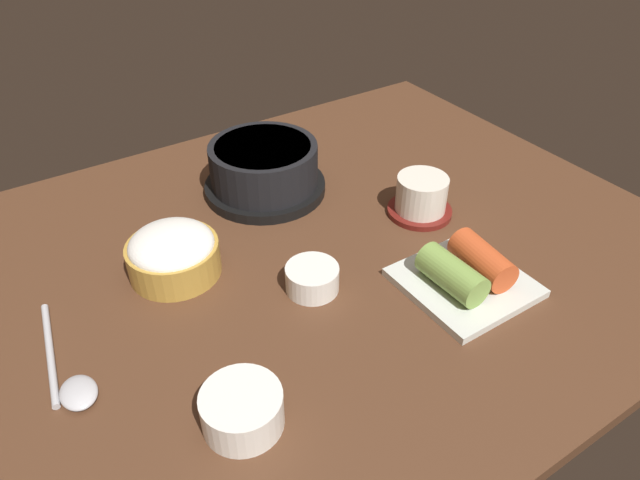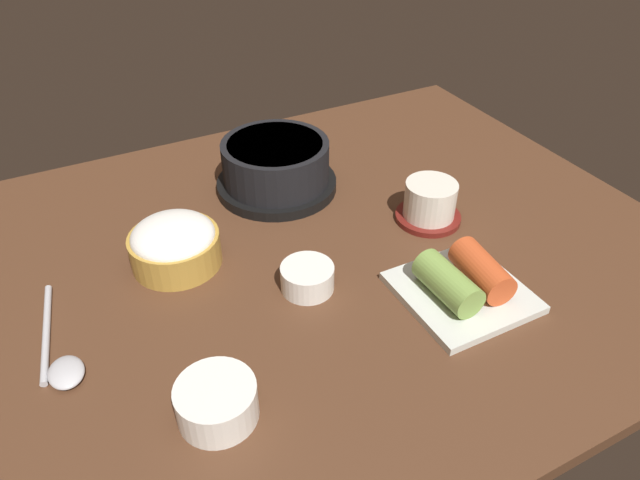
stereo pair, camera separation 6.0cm
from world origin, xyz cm
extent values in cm
cube|color=#4C2D1C|center=(0.00, 0.00, 1.00)|extent=(100.00, 76.00, 2.00)
cylinder|color=black|center=(3.99, 16.17, 2.76)|extent=(18.11, 18.11, 1.52)
cylinder|color=black|center=(3.99, 16.17, 6.63)|extent=(15.91, 15.91, 6.23)
cylinder|color=#D15619|center=(3.99, 16.17, 9.45)|extent=(14.00, 14.00, 0.60)
cylinder|color=#B78C38|center=(-14.59, 5.65, 4.14)|extent=(11.36, 11.36, 4.27)
ellipsoid|color=white|center=(-14.59, 5.65, 6.27)|extent=(10.45, 10.45, 3.98)
cylinder|color=maroon|center=(19.61, -1.12, 2.40)|extent=(9.22, 9.22, 0.80)
cylinder|color=silver|center=(19.61, -1.12, 5.32)|extent=(7.19, 7.19, 5.04)
cylinder|color=#C6D18C|center=(19.61, -1.12, 7.54)|extent=(6.11, 6.11, 0.40)
cylinder|color=white|center=(-1.95, -6.33, 3.60)|extent=(6.48, 6.48, 3.19)
cylinder|color=#B73323|center=(-1.95, -6.33, 4.89)|extent=(5.32, 5.32, 0.50)
cube|color=silver|center=(13.78, -16.04, 2.50)|extent=(14.20, 14.20, 1.00)
cylinder|color=#7A9E47|center=(11.30, -16.04, 4.99)|extent=(4.17, 8.60, 3.99)
cylinder|color=#C64C23|center=(16.27, -16.04, 4.99)|extent=(4.93, 8.92, 3.99)
cylinder|color=white|center=(-17.70, -18.85, 3.97)|extent=(7.85, 7.85, 3.94)
cylinder|color=#B73323|center=(-17.70, -18.85, 5.64)|extent=(6.44, 6.44, 0.50)
cylinder|color=#B7B7BC|center=(-31.10, 0.29, 2.40)|extent=(3.08, 15.36, 0.80)
ellipsoid|color=#B7B7BC|center=(-29.96, -7.33, 2.72)|extent=(3.60, 4.68, 1.26)
camera|label=1|loc=(-30.02, -50.99, 49.33)|focal=32.63mm
camera|label=2|loc=(-24.85, -54.00, 49.33)|focal=32.63mm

